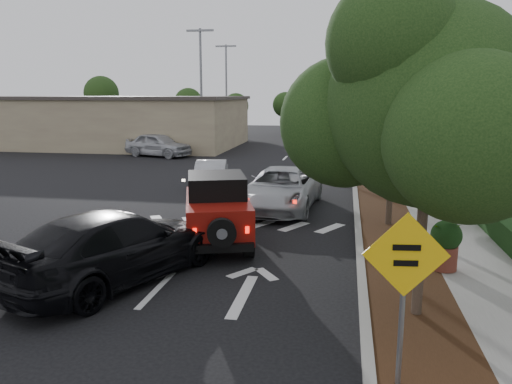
% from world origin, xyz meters
% --- Properties ---
extents(ground, '(120.00, 120.00, 0.00)m').
position_xyz_m(ground, '(0.00, 0.00, 0.00)').
color(ground, black).
rests_on(ground, ground).
extents(curb, '(0.20, 70.00, 0.15)m').
position_xyz_m(curb, '(4.60, 12.00, 0.07)').
color(curb, '#9E9B93').
rests_on(curb, ground).
extents(planting_strip, '(1.80, 70.00, 0.12)m').
position_xyz_m(planting_strip, '(5.60, 12.00, 0.06)').
color(planting_strip, black).
rests_on(planting_strip, ground).
extents(sidewalk, '(2.00, 70.00, 0.12)m').
position_xyz_m(sidewalk, '(7.50, 12.00, 0.06)').
color(sidewalk, gray).
rests_on(sidewalk, ground).
extents(hedge, '(0.80, 70.00, 0.80)m').
position_xyz_m(hedge, '(8.90, 12.00, 0.40)').
color(hedge, black).
rests_on(hedge, ground).
extents(commercial_building, '(22.00, 12.00, 4.00)m').
position_xyz_m(commercial_building, '(-16.00, 30.00, 2.00)').
color(commercial_building, gray).
rests_on(commercial_building, ground).
extents(transmission_tower, '(7.00, 4.00, 28.00)m').
position_xyz_m(transmission_tower, '(6.00, 48.00, 0.00)').
color(transmission_tower, slate).
rests_on(transmission_tower, ground).
extents(street_tree_near, '(3.80, 3.80, 5.92)m').
position_xyz_m(street_tree_near, '(5.60, -0.50, 0.00)').
color(street_tree_near, black).
rests_on(street_tree_near, ground).
extents(street_tree_mid, '(3.20, 3.20, 5.32)m').
position_xyz_m(street_tree_mid, '(5.60, 6.50, 0.00)').
color(street_tree_mid, black).
rests_on(street_tree_mid, ground).
extents(street_tree_far, '(3.40, 3.40, 5.62)m').
position_xyz_m(street_tree_far, '(5.60, 13.00, 0.00)').
color(street_tree_far, black).
rests_on(street_tree_far, ground).
extents(light_pole_a, '(2.00, 0.22, 9.00)m').
position_xyz_m(light_pole_a, '(-6.50, 26.00, 0.00)').
color(light_pole_a, slate).
rests_on(light_pole_a, ground).
extents(light_pole_b, '(2.00, 0.22, 9.00)m').
position_xyz_m(light_pole_b, '(-7.50, 38.00, 0.00)').
color(light_pole_b, slate).
rests_on(light_pole_b, ground).
extents(red_jeep, '(2.79, 4.19, 2.05)m').
position_xyz_m(red_jeep, '(0.44, 3.76, 1.04)').
color(red_jeep, black).
rests_on(red_jeep, ground).
extents(silver_suv_ahead, '(3.03, 5.81, 1.56)m').
position_xyz_m(silver_suv_ahead, '(1.72, 8.63, 0.78)').
color(silver_suv_ahead, '#ACAFB4').
rests_on(silver_suv_ahead, ground).
extents(black_suv_oncoming, '(4.42, 6.26, 1.68)m').
position_xyz_m(black_suv_oncoming, '(-1.14, 0.42, 0.84)').
color(black_suv_oncoming, black).
rests_on(black_suv_oncoming, ground).
extents(silver_sedan_oncoming, '(2.16, 4.21, 1.32)m').
position_xyz_m(silver_sedan_oncoming, '(-2.14, 12.70, 0.66)').
color(silver_sedan_oncoming, '#AEB0B6').
rests_on(silver_sedan_oncoming, ground).
extents(parked_suv, '(5.29, 3.39, 1.68)m').
position_xyz_m(parked_suv, '(-8.96, 23.34, 0.84)').
color(parked_suv, '#B1B4B9').
rests_on(parked_suv, ground).
extents(speed_hump_sign, '(1.23, 0.17, 2.62)m').
position_xyz_m(speed_hump_sign, '(5.01, -3.13, 1.82)').
color(speed_hump_sign, slate).
rests_on(speed_hump_sign, ground).
extents(terracotta_planter, '(0.75, 0.75, 1.30)m').
position_xyz_m(terracotta_planter, '(6.60, 2.20, 0.88)').
color(terracotta_planter, brown).
rests_on(terracotta_planter, ground).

